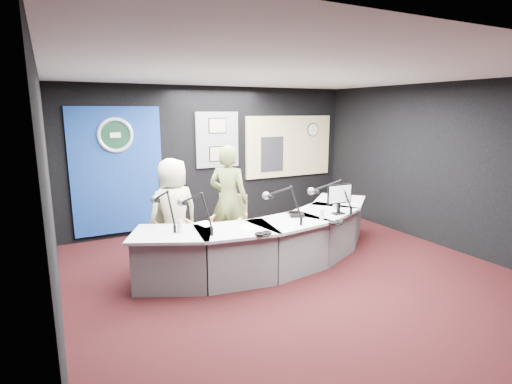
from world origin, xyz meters
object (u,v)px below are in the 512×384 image
person_man (173,212)px  person_woman (229,200)px  armchair_left (174,232)px  broadcast_desk (272,240)px  armchair_right (229,223)px

person_man → person_woman: person_woman is taller
armchair_left → person_woman: (0.92, 0.01, 0.41)m
person_man → broadcast_desk: bearing=139.9°
armchair_right → person_man: 0.97m
armchair_right → person_man: bearing=-136.8°
armchair_right → armchair_left: bearing=-136.8°
armchair_left → person_woman: 1.00m
broadcast_desk → armchair_left: armchair_left is taller
armchair_left → person_woman: bearing=-5.1°
broadcast_desk → armchair_left: bearing=151.3°
armchair_left → broadcast_desk: bearing=-34.1°
broadcast_desk → armchair_right: 0.84m
broadcast_desk → armchair_right: bearing=118.9°
broadcast_desk → person_man: 1.57m
broadcast_desk → armchair_right: armchair_right is taller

